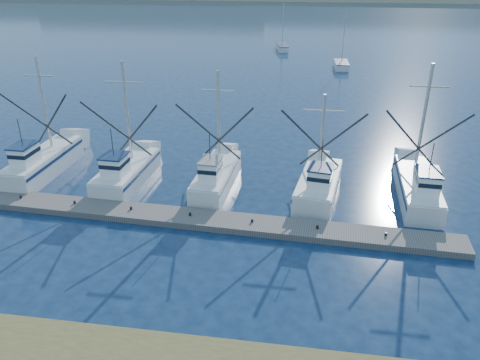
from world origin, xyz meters
name	(u,v)px	position (x,y,z in m)	size (l,w,h in m)	color
ground	(292,297)	(0.00, 0.00, 0.00)	(500.00, 500.00, 0.00)	#0C1C36
floating_dock	(205,220)	(-5.78, 6.40, 0.21)	(31.46, 2.10, 0.42)	#635E59
trawler_fleet	(216,176)	(-6.10, 11.41, 0.96)	(30.35, 8.70, 9.06)	silver
sailboat_near	(341,65)	(4.78, 55.21, 0.50)	(2.17, 5.18, 8.10)	silver
sailboat_far	(282,47)	(-5.31, 69.91, 0.50)	(2.69, 6.16, 8.10)	silver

